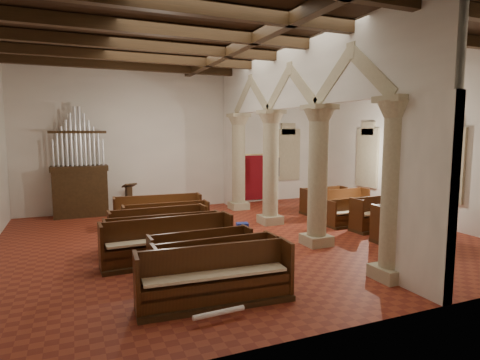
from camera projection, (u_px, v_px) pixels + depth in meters
name	position (u px, v px, depth m)	size (l,w,h in m)	color
floor	(240.00, 239.00, 12.49)	(14.00, 14.00, 0.00)	maroon
ceiling	(240.00, 40.00, 11.77)	(14.00, 14.00, 0.00)	black
wall_back	(188.00, 139.00, 17.63)	(14.00, 0.02, 6.00)	beige
wall_front	(380.00, 150.00, 6.63)	(14.00, 0.02, 6.00)	beige
wall_right	(415.00, 140.00, 14.80)	(0.02, 12.00, 6.00)	beige
ceiling_beams	(240.00, 46.00, 11.79)	(13.80, 11.80, 0.30)	#392412
arcade	(292.00, 124.00, 12.75)	(0.90, 11.90, 6.00)	#B9AE89
window_right_a	(448.00, 165.00, 13.51)	(0.03, 1.00, 2.20)	#327158
window_right_b	(368.00, 158.00, 17.18)	(0.03, 1.00, 2.20)	#327158
window_back	(287.00, 155.00, 19.61)	(1.00, 0.03, 2.20)	#327158
pipe_organ	(80.00, 182.00, 15.65)	(2.10, 0.85, 4.40)	#392412
lectern	(129.00, 200.00, 16.44)	(0.60, 0.63, 1.24)	#3E1E13
dossal_curtain	(260.00, 177.00, 19.11)	(1.80, 0.07, 2.17)	maroon
processional_banner	(274.00, 189.00, 17.66)	(0.54, 0.69, 2.36)	#392412
hymnal_box_a	(271.00, 282.00, 8.11)	(0.36, 0.29, 0.36)	navy
hymnal_box_b	(285.00, 256.00, 9.89)	(0.29, 0.24, 0.29)	navy
hymnal_box_c	(242.00, 229.00, 12.59)	(0.37, 0.30, 0.37)	#181697
tube_heater_a	(219.00, 313.00, 7.01)	(0.10, 0.10, 0.96)	white
tube_heater_b	(189.00, 279.00, 8.64)	(0.10, 0.10, 1.04)	white
nave_pew_0	(216.00, 286.00, 7.68)	(3.06, 0.93, 1.13)	#392412
nave_pew_1	(217.00, 271.00, 8.55)	(2.71, 0.75, 1.04)	#392412
nave_pew_2	(201.00, 259.00, 9.47)	(2.49, 0.73, 0.98)	#392412
nave_pew_3	(169.00, 248.00, 10.14)	(3.33, 0.87, 1.15)	#392412
nave_pew_4	(165.00, 240.00, 11.04)	(3.21, 0.73, 1.03)	#392412
nave_pew_5	(159.00, 233.00, 11.79)	(2.83, 0.79, 1.09)	#392412
nave_pew_6	(167.00, 224.00, 13.06)	(2.78, 0.70, 1.00)	#392412
nave_pew_7	(158.00, 216.00, 14.04)	(3.03, 0.91, 1.10)	#392412
aisle_pew_0	(408.00, 228.00, 12.20)	(2.33, 0.89, 1.15)	#392412
aisle_pew_1	(379.00, 219.00, 13.55)	(2.07, 0.86, 1.14)	#392412
aisle_pew_2	(353.00, 217.00, 14.17)	(1.95, 0.68, 0.95)	#392412
aisle_pew_3	(343.00, 209.00, 15.42)	(2.18, 0.85, 1.11)	#392412
aisle_pew_4	(324.00, 204.00, 16.40)	(1.95, 0.75, 1.06)	#392412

